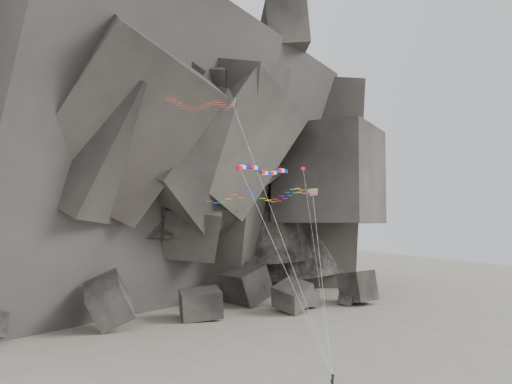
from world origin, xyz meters
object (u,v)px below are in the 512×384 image
kite_flyer (332,382)px  parafoil_kite (259,195)px  pennant_kite (308,203)px  banner_kite (264,171)px  delta_kite (198,103)px

kite_flyer → parafoil_kite: parafoil_kite is taller
parafoil_kite → pennant_kite: size_ratio=0.89×
banner_kite → parafoil_kite: 5.71m
delta_kite → parafoil_kite: 13.64m
kite_flyer → banner_kite: bearing=-108.0°
delta_kite → banner_kite: delta_kite is taller
delta_kite → banner_kite: 15.10m
kite_flyer → pennant_kite: (1.50, 6.19, 18.97)m
kite_flyer → banner_kite: size_ratio=0.10×
kite_flyer → banner_kite: 26.73m
delta_kite → banner_kite: bearing=29.6°
kite_flyer → pennant_kite: size_ratio=0.10×
kite_flyer → pennant_kite: pennant_kite is taller
kite_flyer → pennant_kite: 20.01m
kite_flyer → delta_kite: size_ratio=0.07×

